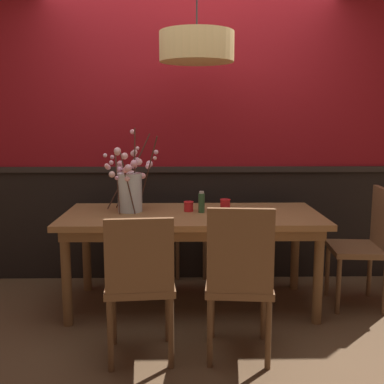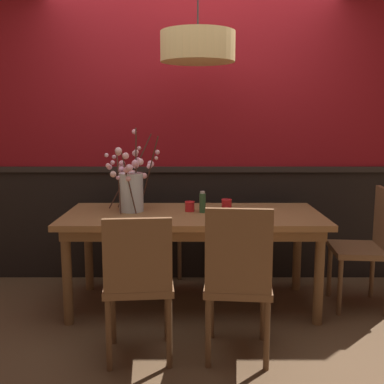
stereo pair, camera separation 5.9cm
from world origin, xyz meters
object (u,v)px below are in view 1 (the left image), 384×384
Objects in this scene: dining_table at (192,224)px; chair_near_side_left at (140,280)px; chair_near_side_right at (239,276)px; candle_holder_nearer_center at (189,206)px; chair_head_east_end at (367,240)px; vase_with_blossoms at (130,188)px; candle_holder_nearer_edge at (225,204)px; chair_far_side_left at (157,218)px; chair_far_side_right at (223,218)px; pendant_lamp at (197,47)px; condiment_bottle at (201,202)px.

dining_table is 2.16× the size of chair_near_side_left.
chair_near_side_right is 12.05× the size of candle_holder_nearer_center.
chair_near_side_right is at bearing -143.13° from chair_head_east_end.
candle_holder_nearer_edge is (0.76, 0.07, -0.14)m from vase_with_blossoms.
vase_with_blossoms reaches higher than chair_far_side_left.
chair_far_side_right is at bearing 69.36° from chair_near_side_left.
chair_far_side_right is at bearing 140.31° from chair_head_east_end.
vase_with_blossoms reaches higher than candle_holder_nearer_center.
chair_far_side_right is 1.69m from chair_near_side_right.
candle_holder_nearer_edge is 1.23m from pendant_lamp.
chair_far_side_left is at bearing 110.29° from candle_holder_nearer_center.
chair_near_side_right is 1.79m from chair_far_side_left.
chair_far_side_left is at bearing 152.48° from chair_head_east_end.
pendant_lamp reaches higher than condiment_bottle.
chair_head_east_end is 1.44× the size of vase_with_blossoms.
chair_far_side_right is 1.01× the size of chair_far_side_left.
chair_far_side_left reaches higher than chair_near_side_left.
dining_table is at bearing 69.13° from chair_near_side_left.
chair_near_side_right is at bearing 1.63° from chair_near_side_left.
candle_holder_nearer_center is 0.11m from condiment_bottle.
chair_far_side_right is at bearing 86.23° from candle_holder_nearer_edge.
chair_near_side_right is 1.70m from pendant_lamp.
chair_far_side_right is 5.50× the size of condiment_bottle.
chair_near_side_right is (-0.05, -1.69, 0.01)m from chair_far_side_right.
condiment_bottle is at bearing 19.15° from dining_table.
vase_with_blossoms reaches higher than dining_table.
candle_holder_nearer_edge is 0.24m from condiment_bottle.
dining_table is 2.15× the size of chair_far_side_left.
pendant_lamp reaches higher than chair_head_east_end.
chair_head_east_end is at bearing 36.87° from chair_near_side_right.
dining_table is 23.28× the size of candle_holder_nearer_edge.
chair_head_east_end is 1.89m from vase_with_blossoms.
vase_with_blossoms is 1.18m from pendant_lamp.
chair_far_side_left is 5.46× the size of condiment_bottle.
chair_far_side_right is 1.18m from vase_with_blossoms.
pendant_lamp is at bearing -8.09° from vase_with_blossoms.
chair_far_side_right is 1.41× the size of vase_with_blossoms.
chair_near_side_left is at bearing -110.64° from chair_far_side_right.
candle_holder_nearer_center is at bearing -162.89° from candle_holder_nearer_edge.
candle_holder_nearer_edge is at bearing -93.77° from chair_far_side_right.
candle_holder_nearer_center is 0.95× the size of candle_holder_nearer_edge.
chair_head_east_end is 1.88m from chair_near_side_left.
chair_far_side_right is 0.74m from candle_holder_nearer_edge.
vase_with_blossoms reaches higher than candle_holder_nearer_edge.
dining_table is 0.14m from candle_holder_nearer_center.
condiment_bottle is (0.56, -0.06, -0.10)m from vase_with_blossoms.
chair_head_east_end reaches higher than chair_far_side_left.
chair_near_side_left reaches higher than condiment_bottle.
chair_near_side_right is 1.26m from vase_with_blossoms.
chair_head_east_end is 1.32m from condiment_bottle.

